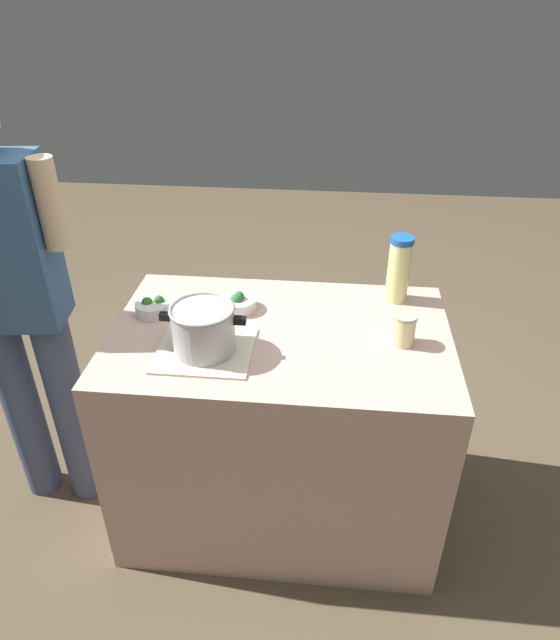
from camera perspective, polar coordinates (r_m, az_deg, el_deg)
name	(u,v)px	position (r m, az deg, el deg)	size (l,w,h in m)	color
ground_plane	(280,500)	(2.56, 0.00, -17.72)	(8.00, 8.00, 0.00)	brown
counter_slab	(280,425)	(2.25, 0.00, -10.54)	(1.20, 0.77, 0.87)	#CFA697
dish_cloth	(205,350)	(1.90, -7.56, -3.04)	(0.32, 0.29, 0.01)	beige
cooking_pot	(203,328)	(1.85, -7.75, -0.81)	(0.28, 0.21, 0.16)	#B7B7BC
lemonade_pitcher	(399,269)	(2.16, 11.92, 5.08)	(0.09, 0.09, 0.26)	#EDF08E
mason_jar	(404,329)	(1.93, 12.41, -0.90)	(0.08, 0.08, 0.11)	#F2E7A1
broccoli_bowl_front	(239,303)	(2.10, -4.20, 1.75)	(0.13, 0.13, 0.07)	silver
broccoli_bowl_center	(153,307)	(2.12, -12.75, 1.27)	(0.13, 0.13, 0.07)	silver
person_cook	(17,307)	(2.23, -25.04, 1.17)	(0.50, 0.24, 1.67)	#404C6A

